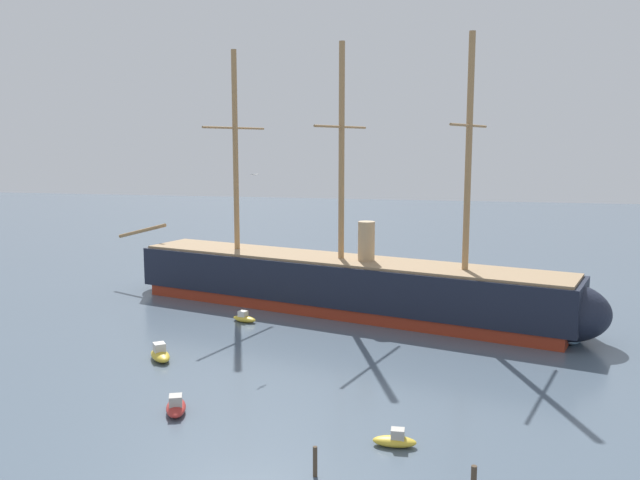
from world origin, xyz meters
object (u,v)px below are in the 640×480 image
(motorboat_alongside_stern, at_px, (575,339))
(seagull_in_flight, at_px, (255,175))
(mooring_piling_left_pair, at_px, (315,462))
(motorboat_foreground_right, at_px, (395,440))
(motorboat_alongside_bow, at_px, (244,318))
(motorboat_foreground_left, at_px, (176,407))
(dinghy_far_left, at_px, (187,287))
(motorboat_mid_left, at_px, (160,354))
(tall_ship, at_px, (341,284))

(motorboat_alongside_stern, height_order, seagull_in_flight, seagull_in_flight)
(mooring_piling_left_pair, bearing_deg, motorboat_foreground_right, 49.45)
(motorboat_alongside_stern, bearing_deg, motorboat_alongside_bow, 178.99)
(motorboat_foreground_left, xyz_separation_m, motorboat_alongside_stern, (32.12, 24.90, -0.07))
(motorboat_foreground_left, xyz_separation_m, motorboat_alongside_bow, (-3.16, 25.52, -0.08))
(motorboat_foreground_right, height_order, motorboat_alongside_stern, motorboat_alongside_stern)
(motorboat_foreground_right, bearing_deg, dinghy_far_left, 128.08)
(motorboat_mid_left, height_order, motorboat_alongside_stern, motorboat_mid_left)
(motorboat_alongside_stern, xyz_separation_m, dinghy_far_left, (-48.22, 14.84, -0.14))
(motorboat_mid_left, xyz_separation_m, seagull_in_flight, (6.41, 9.62, 16.32))
(motorboat_foreground_left, distance_m, mooring_piling_left_pair, 14.26)
(motorboat_alongside_bow, distance_m, mooring_piling_left_pair, 36.18)
(motorboat_alongside_bow, height_order, dinghy_far_left, motorboat_alongside_bow)
(tall_ship, distance_m, seagull_in_flight, 19.00)
(tall_ship, distance_m, motorboat_alongside_bow, 12.35)
(motorboat_alongside_stern, relative_size, dinghy_far_left, 1.13)
(tall_ship, xyz_separation_m, seagull_in_flight, (-6.88, -11.53, 13.44))
(dinghy_far_left, xyz_separation_m, seagull_in_flight, (15.91, -18.89, 16.55))
(tall_ship, distance_m, motorboat_alongside_stern, 26.68)
(dinghy_far_left, relative_size, mooring_piling_left_pair, 1.49)
(mooring_piling_left_pair, bearing_deg, motorboat_mid_left, 135.79)
(motorboat_foreground_right, bearing_deg, seagull_in_flight, 126.33)
(seagull_in_flight, bearing_deg, mooring_piling_left_pair, -65.95)
(tall_ship, xyz_separation_m, motorboat_foreground_left, (-6.68, -32.37, -2.91))
(motorboat_foreground_left, relative_size, mooring_piling_left_pair, 1.98)
(motorboat_foreground_right, distance_m, dinghy_far_left, 53.13)
(mooring_piling_left_pair, bearing_deg, motorboat_alongside_bow, 115.32)
(motorboat_foreground_left, bearing_deg, motorboat_alongside_stern, 37.78)
(motorboat_foreground_left, height_order, motorboat_alongside_stern, motorboat_foreground_left)
(motorboat_foreground_right, height_order, motorboat_alongside_bow, motorboat_alongside_bow)
(tall_ship, relative_size, motorboat_foreground_left, 16.83)
(motorboat_foreground_left, bearing_deg, dinghy_far_left, 112.06)
(motorboat_foreground_left, bearing_deg, tall_ship, 78.34)
(motorboat_alongside_bow, bearing_deg, motorboat_foreground_left, -82.94)
(motorboat_foreground_left, bearing_deg, seagull_in_flight, 90.54)
(motorboat_foreground_left, relative_size, motorboat_alongside_stern, 1.18)
(motorboat_foreground_left, bearing_deg, motorboat_mid_left, 120.48)
(tall_ship, distance_m, motorboat_mid_left, 25.14)
(tall_ship, xyz_separation_m, dinghy_far_left, (-22.78, 7.37, -3.11))
(tall_ship, bearing_deg, motorboat_foreground_right, -73.84)
(seagull_in_flight, bearing_deg, dinghy_far_left, 130.09)
(motorboat_mid_left, relative_size, mooring_piling_left_pair, 2.03)
(tall_ship, height_order, seagull_in_flight, tall_ship)
(motorboat_foreground_left, bearing_deg, motorboat_foreground_right, -7.14)
(mooring_piling_left_pair, bearing_deg, dinghy_far_left, 121.20)
(dinghy_far_left, bearing_deg, motorboat_alongside_bow, -47.68)
(motorboat_mid_left, relative_size, seagull_in_flight, 3.14)
(tall_ship, relative_size, seagull_in_flight, 51.40)
(motorboat_alongside_stern, relative_size, mooring_piling_left_pair, 1.68)
(motorboat_alongside_bow, xyz_separation_m, dinghy_far_left, (-12.94, 14.21, -0.13))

